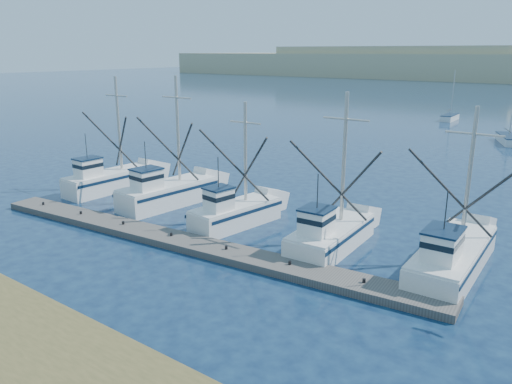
% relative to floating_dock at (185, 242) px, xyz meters
% --- Properties ---
extents(ground, '(500.00, 500.00, 0.00)m').
position_rel_floating_dock_xyz_m(ground, '(5.99, -5.14, -0.20)').
color(ground, '#0D1E3C').
rests_on(ground, ground).
extents(floating_dock, '(30.77, 4.72, 0.41)m').
position_rel_floating_dock_xyz_m(floating_dock, '(0.00, 0.00, 0.00)').
color(floating_dock, '#5C5852').
rests_on(floating_dock, ground).
extents(trawler_fleet, '(29.87, 8.97, 9.39)m').
position_rel_floating_dock_xyz_m(trawler_fleet, '(0.42, 4.89, 0.75)').
color(trawler_fleet, white).
rests_on(trawler_fleet, ground).
extents(sailboat_near, '(4.05, 6.58, 8.10)m').
position_rel_floating_dock_xyz_m(sailboat_near, '(8.52, 48.54, 0.29)').
color(sailboat_near, white).
rests_on(sailboat_near, ground).
extents(sailboat_far, '(1.90, 5.81, 8.10)m').
position_rel_floating_dock_xyz_m(sailboat_far, '(-3.51, 65.96, 0.29)').
color(sailboat_far, white).
rests_on(sailboat_far, ground).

